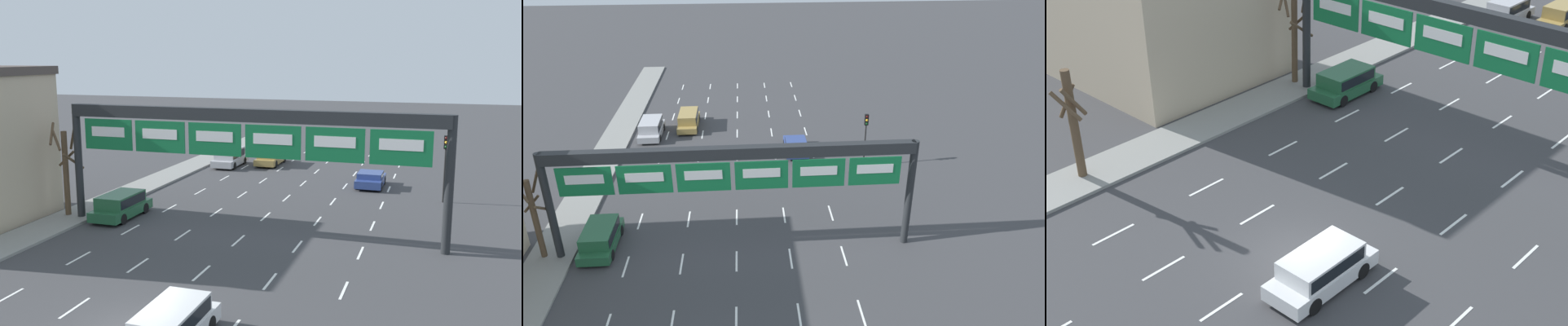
% 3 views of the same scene
% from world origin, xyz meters
% --- Properties ---
extents(lane_dashes, '(13.32, 67.00, 0.01)m').
position_xyz_m(lane_dashes, '(0.00, 13.50, 0.00)').
color(lane_dashes, white).
rests_on(lane_dashes, ground_plane).
extents(sign_gantry, '(21.86, 0.70, 7.05)m').
position_xyz_m(sign_gantry, '(-0.00, 12.17, 5.80)').
color(sign_gantry, '#232628').
rests_on(sign_gantry, ground_plane).
extents(car_blue, '(1.99, 3.95, 1.20)m').
position_xyz_m(car_blue, '(5.17, 26.32, 0.65)').
color(car_blue, navy).
rests_on(car_blue, ground_plane).
extents(suv_white, '(1.85, 4.51, 1.52)m').
position_xyz_m(suv_white, '(1.82, -0.70, 0.85)').
color(suv_white, silver).
rests_on(suv_white, ground_plane).
extents(suv_green, '(1.99, 4.47, 1.53)m').
position_xyz_m(suv_green, '(-8.45, 13.10, 0.86)').
color(suv_green, '#235B38').
rests_on(suv_green, ground_plane).
extents(suv_silver, '(1.99, 4.60, 1.63)m').
position_xyz_m(suv_silver, '(-8.03, 31.02, 0.91)').
color(suv_silver, '#B7B7BC').
rests_on(suv_silver, ground_plane).
extents(suv_gold, '(1.90, 4.80, 1.59)m').
position_xyz_m(suv_gold, '(-4.72, 32.97, 0.89)').
color(suv_gold, '#A88947').
rests_on(suv_gold, ground_plane).
extents(traffic_light_near_gantry, '(0.30, 0.35, 4.60)m').
position_xyz_m(traffic_light_near_gantry, '(10.49, 23.09, 3.29)').
color(traffic_light_near_gantry, black).
rests_on(traffic_light_near_gantry, ground_plane).
extents(tree_bare_closest, '(1.98, 1.94, 6.12)m').
position_xyz_m(tree_bare_closest, '(-11.68, 12.30, 3.22)').
color(tree_bare_closest, brown).
rests_on(tree_bare_closest, sidewalk_left).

